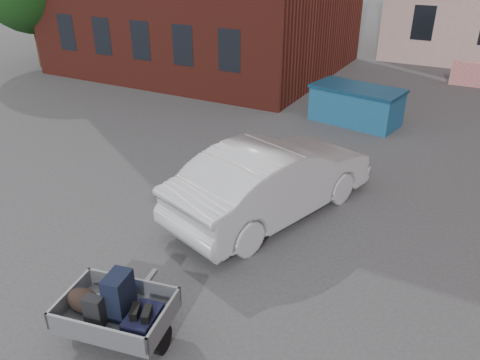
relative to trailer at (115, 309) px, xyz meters
The scene contains 4 objects.
ground 3.07m from the trailer, 75.14° to the left, with size 120.00×120.00×0.00m, color #38383A.
trailer is the anchor object (origin of this frame).
dumpster 11.25m from the trailer, 87.94° to the left, with size 3.12×1.99×1.22m.
silver_car 4.59m from the trailer, 84.34° to the left, with size 1.77×5.08×1.67m, color #BABCC2.
Camera 1 is at (3.35, -6.67, 5.43)m, focal length 35.00 mm.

